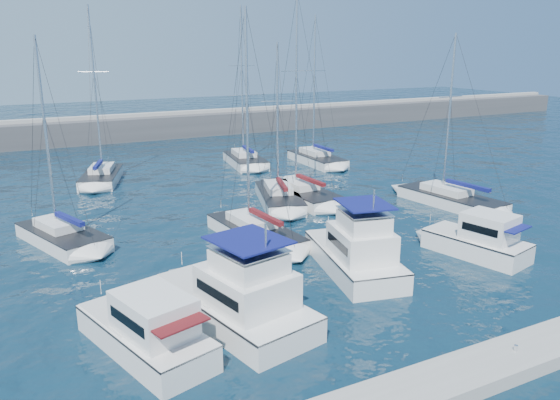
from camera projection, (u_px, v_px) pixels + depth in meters
name	position (u px, v px, depth m)	size (l,w,h in m)	color
ground	(356.00, 269.00, 31.29)	(220.00, 220.00, 0.00)	black
breakwater	(140.00, 131.00, 75.52)	(160.00, 6.00, 4.45)	#424244
dock	(515.00, 357.00, 21.80)	(40.00, 2.20, 0.60)	gray
dock_cleat_centre	(516.00, 348.00, 21.68)	(0.16, 0.16, 0.25)	silver
motor_yacht_port_outer	(148.00, 332.00, 22.46)	(4.64, 7.60, 3.20)	silver
motor_yacht_port_inner	(239.00, 299.00, 24.96)	(5.52, 9.26, 4.69)	silver
motor_yacht_stbd_inner	(357.00, 254.00, 30.45)	(4.92, 8.37, 4.69)	silver
motor_yacht_stbd_outer	(480.00, 241.00, 32.90)	(4.04, 6.52, 3.20)	silver
sailboat_mid_a	(62.00, 236.00, 35.11)	(5.37, 8.02, 13.31)	silver
sailboat_mid_b	(255.00, 232.00, 35.85)	(3.81, 8.52, 14.98)	silver
sailboat_mid_c	(279.00, 197.00, 44.15)	(5.31, 8.69, 12.96)	silver
sailboat_mid_d	(301.00, 193.00, 45.36)	(3.54, 8.82, 16.74)	silver
sailboat_mid_e	(451.00, 199.00, 43.64)	(4.12, 9.13, 13.63)	silver
sailboat_back_a	(102.00, 176.00, 51.09)	(5.32, 8.09, 16.20)	silver
sailboat_back_b	(245.00, 160.00, 58.52)	(4.24, 8.04, 16.71)	silver
sailboat_back_c	(317.00, 159.00, 59.24)	(3.19, 8.29, 15.78)	silver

